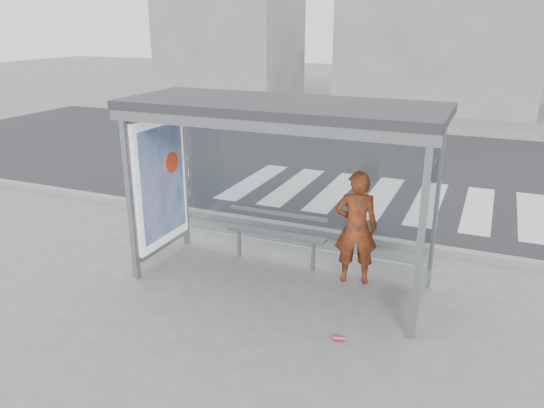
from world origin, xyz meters
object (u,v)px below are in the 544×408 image
(bus_shelter, at_px, (257,146))
(soda_can, at_px, (339,338))
(person, at_px, (356,228))
(bench, at_px, (276,233))

(bus_shelter, relative_size, soda_can, 33.07)
(person, xyz_separation_m, bench, (-1.28, 0.12, -0.34))
(bench, bearing_deg, person, -5.42)
(bench, xyz_separation_m, soda_can, (1.53, -1.70, -0.46))
(bus_shelter, height_order, soda_can, bus_shelter)
(person, bearing_deg, bus_shelter, 1.23)
(bus_shelter, bearing_deg, person, 16.60)
(soda_can, bearing_deg, bus_shelter, 143.59)
(bus_shelter, bearing_deg, soda_can, -36.41)
(bench, relative_size, soda_can, 12.52)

